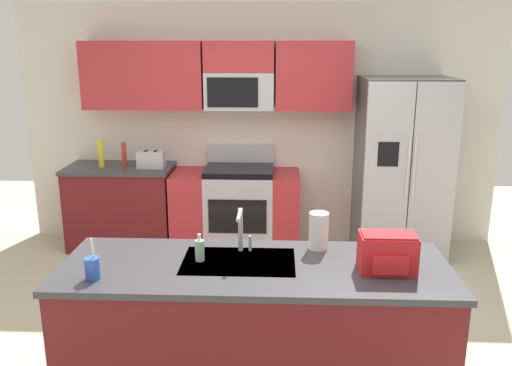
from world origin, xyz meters
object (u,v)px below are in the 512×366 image
at_px(sink_faucet, 241,227).
at_px(paper_towel_roll, 319,231).
at_px(range_oven, 236,208).
at_px(toaster, 151,159).
at_px(drink_cup_blue, 92,268).
at_px(bottle_yellow, 101,153).
at_px(soap_dispenser, 200,250).
at_px(backpack, 387,252).
at_px(refrigerator, 402,168).
at_px(pepper_mill, 124,154).

distance_m(sink_faucet, paper_towel_roll, 0.50).
relative_size(range_oven, paper_towel_roll, 5.67).
height_order(toaster, drink_cup_blue, drink_cup_blue).
xyz_separation_m(toaster, bottle_yellow, (-0.54, 0.01, 0.06)).
distance_m(bottle_yellow, sink_faucet, 2.82).
bearing_deg(drink_cup_blue, soap_dispenser, 26.38).
height_order(range_oven, backpack, backpack).
bearing_deg(refrigerator, soap_dispenser, -125.94).
distance_m(refrigerator, drink_cup_blue, 3.54).
height_order(range_oven, bottle_yellow, bottle_yellow).
xyz_separation_m(toaster, sink_faucet, (1.11, -2.29, 0.08)).
distance_m(sink_faucet, backpack, 0.89).
height_order(toaster, paper_towel_roll, paper_towel_roll).
xyz_separation_m(range_oven, paper_towel_roll, (0.71, -2.26, 0.58)).
distance_m(refrigerator, backpack, 2.59).
bearing_deg(refrigerator, backpack, -104.42).
relative_size(range_oven, drink_cup_blue, 5.55).
xyz_separation_m(range_oven, toaster, (-0.89, -0.05, 0.55)).
distance_m(refrigerator, toaster, 2.62).
distance_m(bottle_yellow, backpack, 3.57).
bearing_deg(soap_dispenser, paper_towel_roll, 17.20).
xyz_separation_m(bottle_yellow, drink_cup_blue, (0.85, -2.71, -0.09)).
bearing_deg(drink_cup_blue, toaster, 96.59).
bearing_deg(drink_cup_blue, pepper_mill, 102.53).
xyz_separation_m(refrigerator, drink_cup_blue, (-2.31, -2.69, 0.04)).
relative_size(range_oven, soap_dispenser, 8.00).
height_order(refrigerator, sink_faucet, refrigerator).
height_order(bottle_yellow, paper_towel_roll, bottle_yellow).
bearing_deg(sink_faucet, pepper_mill, 121.20).
distance_m(refrigerator, pepper_mill, 2.92).
xyz_separation_m(pepper_mill, bottle_yellow, (-0.24, -0.04, 0.02)).
xyz_separation_m(bottle_yellow, paper_towel_roll, (2.14, -2.21, -0.03)).
relative_size(pepper_mill, backpack, 0.80).
xyz_separation_m(soap_dispenser, backpack, (1.10, -0.10, 0.05)).
relative_size(pepper_mill, bottle_yellow, 0.86).
bearing_deg(backpack, toaster, 127.96).
distance_m(bottle_yellow, paper_towel_roll, 3.07).
height_order(toaster, sink_faucet, sink_faucet).
bearing_deg(range_oven, paper_towel_roll, -72.44).
relative_size(refrigerator, pepper_mill, 7.20).
height_order(refrigerator, toaster, refrigerator).
bearing_deg(paper_towel_roll, toaster, 126.07).
bearing_deg(pepper_mill, range_oven, 0.12).
bearing_deg(backpack, pepper_mill, 131.39).
distance_m(range_oven, refrigerator, 1.80).
distance_m(refrigerator, soap_dispenser, 2.98).
height_order(pepper_mill, bottle_yellow, bottle_yellow).
height_order(sink_faucet, drink_cup_blue, sink_faucet).
relative_size(toaster, backpack, 0.88).
relative_size(range_oven, refrigerator, 0.74).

